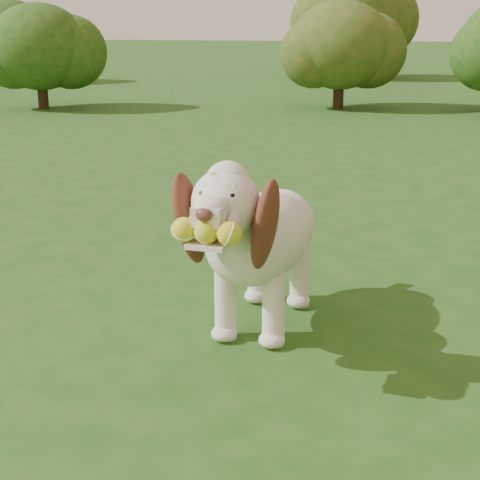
# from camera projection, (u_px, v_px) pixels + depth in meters

# --- Properties ---
(ground) EXTENTS (80.00, 80.00, 0.00)m
(ground) POSITION_uv_depth(u_px,v_px,m) (385.00, 310.00, 3.24)
(ground) COLOR #1B4B15
(ground) RESTS_ON ground
(dog) EXTENTS (0.50, 1.19, 0.77)m
(dog) POSITION_uv_depth(u_px,v_px,m) (259.00, 234.00, 2.92)
(dog) COLOR silver
(dog) RESTS_ON ground
(shrub_a) EXTENTS (1.40, 1.40, 1.45)m
(shrub_a) POSITION_uv_depth(u_px,v_px,m) (39.00, 47.00, 10.20)
(shrub_a) COLOR #382314
(shrub_a) RESTS_ON ground
(shrub_b) EXTENTS (1.43, 1.43, 1.48)m
(shrub_b) POSITION_uv_depth(u_px,v_px,m) (340.00, 45.00, 10.21)
(shrub_b) COLOR #382314
(shrub_b) RESTS_ON ground
(shrub_i) EXTENTS (2.18, 2.18, 2.26)m
(shrub_i) POSITION_uv_depth(u_px,v_px,m) (351.00, 13.00, 15.33)
(shrub_i) COLOR #382314
(shrub_i) RESTS_ON ground
(shrub_e) EXTENTS (1.56, 1.56, 1.61)m
(shrub_e) POSITION_uv_depth(u_px,v_px,m) (9.00, 33.00, 14.48)
(shrub_e) COLOR #382314
(shrub_e) RESTS_ON ground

